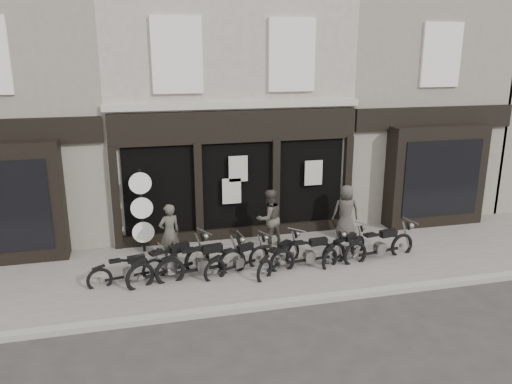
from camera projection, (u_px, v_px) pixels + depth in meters
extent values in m
plane|color=#2D2B28|center=(262.00, 282.00, 12.30)|extent=(90.00, 90.00, 0.00)
cube|color=#66615A|center=(254.00, 266.00, 13.12)|extent=(30.00, 4.20, 0.12)
cube|color=gray|center=(277.00, 304.00, 11.11)|extent=(30.00, 0.25, 0.13)
cube|color=#B3A999|center=(218.00, 95.00, 16.80)|extent=(7.20, 6.00, 8.20)
cube|color=black|center=(237.00, 127.00, 14.10)|extent=(7.10, 0.18, 0.90)
cube|color=black|center=(237.00, 192.00, 14.68)|extent=(6.50, 0.10, 2.95)
cube|color=black|center=(238.00, 234.00, 14.96)|extent=(7.10, 0.20, 0.44)
cube|color=#B1AB99|center=(236.00, 105.00, 13.96)|extent=(7.30, 0.22, 0.18)
cube|color=white|center=(177.00, 55.00, 13.23)|extent=(1.35, 0.12, 2.00)
cube|color=black|center=(177.00, 55.00, 13.26)|extent=(1.05, 0.06, 1.70)
cube|color=white|center=(292.00, 55.00, 13.97)|extent=(1.35, 0.12, 2.00)
cube|color=black|center=(291.00, 55.00, 14.00)|extent=(1.05, 0.06, 1.70)
cube|color=black|center=(116.00, 199.00, 13.80)|extent=(0.22, 0.22, 3.00)
cube|color=black|center=(199.00, 194.00, 14.33)|extent=(0.22, 0.22, 3.00)
cube|color=black|center=(275.00, 189.00, 14.86)|extent=(0.22, 0.22, 3.00)
cube|color=black|center=(347.00, 184.00, 15.39)|extent=(0.22, 0.22, 3.00)
cube|color=#BDB7A8|center=(238.00, 169.00, 14.31)|extent=(0.55, 0.04, 0.75)
cube|color=#BDB7A8|center=(313.00, 173.00, 14.91)|extent=(0.55, 0.04, 0.75)
cube|color=#BDB7A8|center=(232.00, 191.00, 14.44)|extent=(0.55, 0.04, 0.75)
cube|color=gray|center=(14.00, 99.00, 15.34)|extent=(5.50, 6.00, 8.20)
cube|color=gray|center=(389.00, 91.00, 18.27)|extent=(5.50, 6.00, 8.20)
cube|color=black|center=(435.00, 176.00, 15.78)|extent=(3.20, 0.70, 3.20)
cube|color=black|center=(442.00, 179.00, 15.46)|extent=(2.60, 0.06, 2.40)
cube|color=black|center=(435.00, 118.00, 15.58)|extent=(5.40, 0.16, 0.70)
cube|color=white|center=(441.00, 55.00, 15.07)|extent=(1.30, 0.10, 1.90)
cube|color=black|center=(441.00, 55.00, 15.10)|extent=(1.00, 0.06, 1.60)
torus|color=black|center=(154.00, 270.00, 12.28)|extent=(0.61, 0.20, 0.61)
torus|color=black|center=(100.00, 280.00, 11.75)|extent=(0.61, 0.20, 0.61)
cube|color=black|center=(128.00, 276.00, 12.03)|extent=(1.06, 0.25, 0.05)
cube|color=gray|center=(128.00, 273.00, 12.01)|extent=(0.24, 0.20, 0.23)
cube|color=black|center=(136.00, 259.00, 12.01)|extent=(0.44, 0.23, 0.15)
cube|color=black|center=(115.00, 261.00, 11.79)|extent=(0.30, 0.23, 0.05)
cylinder|color=gray|center=(161.00, 246.00, 12.20)|extent=(0.13, 0.52, 0.03)
torus|color=black|center=(197.00, 260.00, 12.71)|extent=(0.72, 0.42, 0.75)
torus|color=black|center=(140.00, 277.00, 11.73)|extent=(0.72, 0.42, 0.75)
cube|color=black|center=(170.00, 270.00, 12.23)|extent=(1.20, 0.62, 0.07)
cube|color=gray|center=(170.00, 266.00, 12.22)|extent=(0.32, 0.29, 0.29)
cube|color=black|center=(179.00, 248.00, 12.27)|extent=(0.54, 0.39, 0.19)
cube|color=black|center=(157.00, 253.00, 11.88)|extent=(0.39, 0.34, 0.07)
cylinder|color=gray|center=(204.00, 231.00, 12.66)|extent=(0.31, 0.59, 0.04)
torus|color=black|center=(232.00, 263.00, 12.56)|extent=(0.75, 0.20, 0.74)
torus|color=black|center=(170.00, 272.00, 12.00)|extent=(0.75, 0.20, 0.74)
cube|color=black|center=(202.00, 269.00, 12.30)|extent=(1.29, 0.23, 0.07)
cube|color=gray|center=(202.00, 266.00, 12.28)|extent=(0.29, 0.23, 0.28)
cube|color=black|center=(212.00, 248.00, 12.26)|extent=(0.52, 0.25, 0.19)
cube|color=black|center=(188.00, 250.00, 12.03)|extent=(0.35, 0.26, 0.07)
cylinder|color=gray|center=(241.00, 234.00, 12.45)|extent=(0.12, 0.63, 0.04)
torus|color=black|center=(259.00, 258.00, 12.99)|extent=(0.62, 0.34, 0.64)
torus|color=black|center=(215.00, 271.00, 12.17)|extent=(0.62, 0.34, 0.64)
cube|color=black|center=(238.00, 266.00, 12.59)|extent=(1.04, 0.51, 0.06)
cube|color=gray|center=(238.00, 263.00, 12.58)|extent=(0.28, 0.25, 0.25)
cube|color=black|center=(245.00, 247.00, 12.62)|extent=(0.46, 0.33, 0.16)
cube|color=black|center=(228.00, 251.00, 12.30)|extent=(0.34, 0.29, 0.06)
cylinder|color=gray|center=(265.00, 233.00, 12.95)|extent=(0.26, 0.51, 0.03)
torus|color=black|center=(292.00, 254.00, 13.25)|extent=(0.53, 0.48, 0.63)
torus|color=black|center=(264.00, 271.00, 12.17)|extent=(0.53, 0.48, 0.63)
cube|color=black|center=(279.00, 264.00, 12.72)|extent=(0.86, 0.77, 0.06)
cube|color=gray|center=(279.00, 261.00, 12.72)|extent=(0.28, 0.27, 0.24)
cube|color=black|center=(284.00, 245.00, 12.80)|extent=(0.43, 0.40, 0.16)
cube|color=black|center=(273.00, 250.00, 12.37)|extent=(0.33, 0.33, 0.06)
cylinder|color=gray|center=(297.00, 230.00, 13.24)|extent=(0.38, 0.43, 0.03)
torus|color=black|center=(334.00, 255.00, 13.12)|extent=(0.70, 0.16, 0.69)
torus|color=black|center=(282.00, 262.00, 12.65)|extent=(0.70, 0.16, 0.69)
cube|color=black|center=(308.00, 260.00, 12.90)|extent=(1.21, 0.17, 0.06)
cube|color=gray|center=(309.00, 257.00, 12.88)|extent=(0.26, 0.21, 0.26)
cube|color=black|center=(318.00, 242.00, 12.86)|extent=(0.48, 0.22, 0.17)
cube|color=black|center=(298.00, 243.00, 12.66)|extent=(0.32, 0.23, 0.06)
cylinder|color=gray|center=(343.00, 230.00, 13.01)|extent=(0.10, 0.59, 0.04)
torus|color=black|center=(358.00, 246.00, 13.78)|extent=(0.57, 0.40, 0.62)
torus|color=black|center=(330.00, 260.00, 12.86)|extent=(0.57, 0.40, 0.62)
cube|color=black|center=(344.00, 254.00, 13.33)|extent=(0.94, 0.62, 0.05)
cube|color=gray|center=(345.00, 251.00, 13.33)|extent=(0.27, 0.26, 0.24)
cube|color=black|center=(350.00, 237.00, 13.38)|extent=(0.44, 0.36, 0.16)
cube|color=black|center=(339.00, 241.00, 13.02)|extent=(0.33, 0.30, 0.05)
cylinder|color=gray|center=(363.00, 224.00, 13.76)|extent=(0.31, 0.47, 0.03)
torus|color=black|center=(402.00, 246.00, 13.68)|extent=(0.72, 0.22, 0.72)
torus|color=black|center=(355.00, 255.00, 13.08)|extent=(0.72, 0.22, 0.72)
cube|color=black|center=(379.00, 252.00, 13.39)|extent=(1.24, 0.27, 0.06)
cube|color=gray|center=(380.00, 249.00, 13.38)|extent=(0.28, 0.23, 0.27)
cube|color=black|center=(388.00, 233.00, 13.37)|extent=(0.51, 0.26, 0.18)
cube|color=black|center=(370.00, 235.00, 13.13)|extent=(0.35, 0.26, 0.06)
cylinder|color=gray|center=(410.00, 221.00, 13.58)|extent=(0.14, 0.61, 0.04)
imported|color=#464139|center=(169.00, 233.00, 13.07)|extent=(0.67, 0.55, 1.57)
imported|color=#454138|center=(269.00, 218.00, 14.09)|extent=(0.97, 0.86, 1.67)
imported|color=#3E3834|center=(346.00, 211.00, 14.82)|extent=(0.85, 0.63, 1.60)
cylinder|color=black|center=(145.00, 254.00, 13.95)|extent=(0.39, 0.39, 0.06)
cylinder|color=black|center=(142.00, 213.00, 13.62)|extent=(0.08, 0.08, 2.47)
cylinder|color=black|center=(140.00, 183.00, 13.36)|extent=(0.60, 0.05, 0.60)
cylinder|color=white|center=(140.00, 183.00, 13.34)|extent=(0.60, 0.01, 0.60)
cylinder|color=black|center=(142.00, 208.00, 13.55)|extent=(0.60, 0.05, 0.60)
cylinder|color=white|center=(142.00, 208.00, 13.53)|extent=(0.60, 0.01, 0.60)
cylinder|color=black|center=(143.00, 232.00, 13.74)|extent=(0.60, 0.05, 0.60)
cylinder|color=white|center=(143.00, 232.00, 13.71)|extent=(0.60, 0.01, 0.60)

